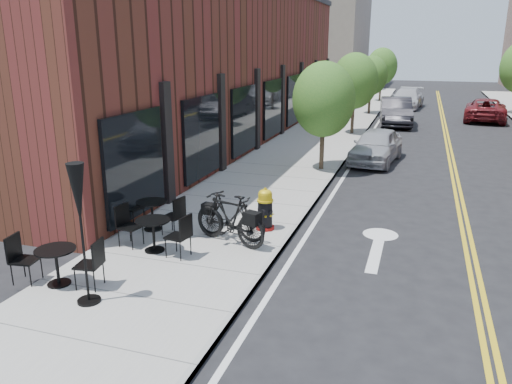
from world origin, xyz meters
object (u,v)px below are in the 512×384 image
(bicycle_right, at_px, (231,217))
(bistro_set_c, at_px, (152,211))
(fire_hydrant, at_px, (265,210))
(parked_car_a, at_px, (376,146))
(parked_car_c, at_px, (407,98))
(parked_car_b, at_px, (396,112))
(bistro_set_b, at_px, (57,261))
(bicycle_left, at_px, (229,218))
(bistro_set_a, at_px, (153,230))
(parked_car_far, at_px, (486,110))
(patio_umbrella, at_px, (79,205))

(bicycle_right, distance_m, bistro_set_c, 2.03)
(fire_hydrant, distance_m, bistro_set_c, 2.74)
(parked_car_a, bearing_deg, parked_car_c, 95.78)
(parked_car_c, bearing_deg, fire_hydrant, -88.62)
(bistro_set_c, xyz_separation_m, parked_car_b, (4.58, 19.56, 0.19))
(bistro_set_b, relative_size, parked_car_b, 0.37)
(bicycle_right, bearing_deg, bistro_set_b, 151.11)
(parked_car_a, bearing_deg, bicycle_left, -96.09)
(parked_car_a, bearing_deg, parked_car_b, 96.32)
(bistro_set_a, xyz_separation_m, parked_car_a, (3.73, 10.77, 0.07))
(bistro_set_b, relative_size, parked_car_a, 0.45)
(bistro_set_b, bearing_deg, parked_car_far, 60.59)
(bistro_set_a, relative_size, bistro_set_b, 1.01)
(bistro_set_a, distance_m, parked_car_c, 29.53)
(bicycle_right, xyz_separation_m, bistro_set_b, (-2.25, -3.19, -0.05))
(parked_car_c, relative_size, parked_car_far, 1.00)
(bistro_set_a, relative_size, parked_car_b, 0.38)
(bicycle_left, bearing_deg, patio_umbrella, -3.83)
(bistro_set_a, distance_m, parked_car_b, 21.08)
(fire_hydrant, xyz_separation_m, patio_umbrella, (-1.86, -4.42, 1.30))
(bicycle_left, distance_m, bistro_set_c, 2.11)
(bicycle_right, bearing_deg, patio_umbrella, 166.37)
(bicycle_left, height_order, parked_car_far, parked_car_far)
(bicycle_right, xyz_separation_m, patio_umbrella, (-1.30, -3.58, 1.27))
(bistro_set_c, relative_size, patio_umbrella, 0.71)
(parked_car_far, bearing_deg, bistro_set_c, 73.10)
(parked_car_b, bearing_deg, parked_car_a, -97.11)
(patio_umbrella, bearing_deg, bistro_set_c, 101.66)
(bicycle_left, relative_size, bistro_set_a, 1.10)
(bistro_set_a, height_order, bistro_set_c, bistro_set_a)
(bistro_set_c, height_order, parked_car_b, parked_car_b)
(bistro_set_b, bearing_deg, bicycle_right, 46.05)
(fire_hydrant, distance_m, parked_car_c, 27.27)
(patio_umbrella, bearing_deg, parked_car_a, 74.29)
(parked_car_b, bearing_deg, bistro_set_b, -108.14)
(bicycle_right, xyz_separation_m, parked_car_c, (2.87, 28.02, 0.07))
(bistro_set_a, xyz_separation_m, parked_car_c, (4.20, 29.23, 0.12))
(bistro_set_b, relative_size, parked_car_c, 0.36)
(bistro_set_a, distance_m, patio_umbrella, 2.71)
(bicycle_left, relative_size, parked_car_far, 0.40)
(parked_car_b, height_order, parked_car_c, parked_car_b)
(fire_hydrant, bearing_deg, parked_car_a, 101.74)
(bistro_set_a, height_order, patio_umbrella, patio_umbrella)
(parked_car_a, distance_m, parked_car_b, 9.95)
(fire_hydrant, relative_size, bistro_set_c, 0.59)
(bistro_set_c, bearing_deg, bicycle_left, 6.00)
(patio_umbrella, distance_m, parked_car_a, 13.70)
(bistro_set_c, bearing_deg, parked_car_far, 79.25)
(parked_car_far, bearing_deg, bistro_set_b, 75.16)
(bicycle_left, height_order, patio_umbrella, patio_umbrella)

